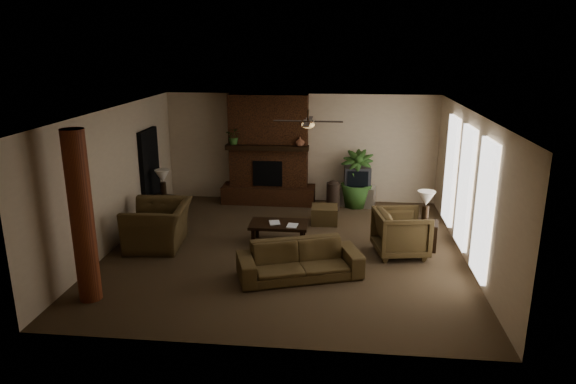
# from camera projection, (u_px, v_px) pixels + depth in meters

# --- Properties ---
(room_shell) EXTENTS (7.00, 7.00, 7.00)m
(room_shell) POSITION_uv_depth(u_px,v_px,m) (286.00, 183.00, 10.04)
(room_shell) COLOR #4D3A26
(room_shell) RESTS_ON ground
(fireplace) EXTENTS (2.40, 0.70, 2.80)m
(fireplace) POSITION_uv_depth(u_px,v_px,m) (269.00, 159.00, 13.27)
(fireplace) COLOR #502915
(fireplace) RESTS_ON ground
(windows) EXTENTS (0.08, 3.65, 2.35)m
(windows) POSITION_uv_depth(u_px,v_px,m) (465.00, 188.00, 9.90)
(windows) COLOR white
(windows) RESTS_ON ground
(log_column) EXTENTS (0.36, 0.36, 2.80)m
(log_column) POSITION_uv_depth(u_px,v_px,m) (82.00, 218.00, 8.05)
(log_column) COLOR brown
(log_column) RESTS_ON ground
(doorway) EXTENTS (0.10, 1.00, 2.10)m
(doorway) POSITION_uv_depth(u_px,v_px,m) (150.00, 173.00, 12.21)
(doorway) COLOR black
(doorway) RESTS_ON ground
(ceiling_fan) EXTENTS (1.35, 1.35, 0.37)m
(ceiling_fan) POSITION_uv_depth(u_px,v_px,m) (308.00, 123.00, 9.97)
(ceiling_fan) COLOR black
(ceiling_fan) RESTS_ON ceiling
(sofa) EXTENTS (2.26, 1.29, 0.85)m
(sofa) POSITION_uv_depth(u_px,v_px,m) (300.00, 255.00, 9.10)
(sofa) COLOR brown
(sofa) RESTS_ON ground
(armchair_left) EXTENTS (1.01, 1.45, 1.20)m
(armchair_left) POSITION_uv_depth(u_px,v_px,m) (158.00, 218.00, 10.48)
(armchair_left) COLOR brown
(armchair_left) RESTS_ON ground
(armchair_right) EXTENTS (1.06, 1.11, 0.99)m
(armchair_right) POSITION_uv_depth(u_px,v_px,m) (401.00, 231.00, 10.06)
(armchair_right) COLOR brown
(armchair_right) RESTS_ON ground
(coffee_table) EXTENTS (1.20, 0.70, 0.43)m
(coffee_table) POSITION_uv_depth(u_px,v_px,m) (279.00, 226.00, 10.70)
(coffee_table) COLOR black
(coffee_table) RESTS_ON ground
(ottoman) EXTENTS (0.61, 0.61, 0.40)m
(ottoman) POSITION_uv_depth(u_px,v_px,m) (324.00, 215.00, 11.92)
(ottoman) COLOR brown
(ottoman) RESTS_ON ground
(tv_stand) EXTENTS (0.92, 0.64, 0.50)m
(tv_stand) POSITION_uv_depth(u_px,v_px,m) (358.00, 196.00, 13.22)
(tv_stand) COLOR silver
(tv_stand) RESTS_ON ground
(tv) EXTENTS (0.67, 0.56, 0.52)m
(tv) POSITION_uv_depth(u_px,v_px,m) (357.00, 177.00, 13.07)
(tv) COLOR #353538
(tv) RESTS_ON tv_stand
(floor_vase) EXTENTS (0.34, 0.34, 0.77)m
(floor_vase) POSITION_uv_depth(u_px,v_px,m) (333.00, 193.00, 12.78)
(floor_vase) COLOR #2E2119
(floor_vase) RESTS_ON ground
(floor_plant) EXTENTS (1.03, 1.56, 0.81)m
(floor_plant) POSITION_uv_depth(u_px,v_px,m) (356.00, 191.00, 13.08)
(floor_plant) COLOR #315622
(floor_plant) RESTS_ON ground
(side_table_left) EXTENTS (0.57, 0.57, 0.55)m
(side_table_left) POSITION_uv_depth(u_px,v_px,m) (163.00, 208.00, 12.16)
(side_table_left) COLOR black
(side_table_left) RESTS_ON ground
(lamp_left) EXTENTS (0.38, 0.38, 0.65)m
(lamp_left) POSITION_uv_depth(u_px,v_px,m) (163.00, 178.00, 11.98)
(lamp_left) COLOR black
(lamp_left) RESTS_ON side_table_left
(side_table_right) EXTENTS (0.59, 0.59, 0.55)m
(side_table_right) POSITION_uv_depth(u_px,v_px,m) (424.00, 235.00, 10.46)
(side_table_right) COLOR black
(side_table_right) RESTS_ON ground
(lamp_right) EXTENTS (0.44, 0.44, 0.65)m
(lamp_right) POSITION_uv_depth(u_px,v_px,m) (426.00, 201.00, 10.26)
(lamp_right) COLOR black
(lamp_right) RESTS_ON side_table_right
(mantel_plant) EXTENTS (0.49, 0.51, 0.33)m
(mantel_plant) POSITION_uv_depth(u_px,v_px,m) (234.00, 138.00, 12.97)
(mantel_plant) COLOR #315622
(mantel_plant) RESTS_ON fireplace
(mantel_vase) EXTENTS (0.24, 0.25, 0.22)m
(mantel_vase) POSITION_uv_depth(u_px,v_px,m) (300.00, 142.00, 12.79)
(mantel_vase) COLOR brown
(mantel_vase) RESTS_ON fireplace
(book_a) EXTENTS (0.22, 0.08, 0.29)m
(book_a) POSITION_uv_depth(u_px,v_px,m) (269.00, 217.00, 10.61)
(book_a) COLOR #999999
(book_a) RESTS_ON coffee_table
(book_b) EXTENTS (0.21, 0.04, 0.29)m
(book_b) POSITION_uv_depth(u_px,v_px,m) (287.00, 219.00, 10.48)
(book_b) COLOR #999999
(book_b) RESTS_ON coffee_table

